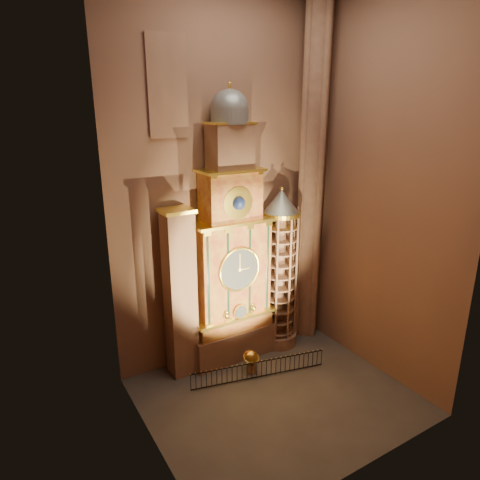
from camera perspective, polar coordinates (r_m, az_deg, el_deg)
floor at (r=25.55m, az=4.82°, el=-20.10°), size 14.00×14.00×0.00m
wall_back at (r=25.76m, az=-2.43°, el=7.25°), size 22.00×0.00×22.00m
wall_left at (r=17.64m, az=-13.03°, el=2.07°), size 0.00×22.00×22.00m
wall_right at (r=25.53m, az=18.40°, el=6.29°), size 0.00×22.00×22.00m
astronomical_clock at (r=26.00m, az=-1.21°, el=-2.51°), size 5.60×2.41×16.70m
portrait_tower at (r=25.20m, az=-7.97°, el=-7.11°), size 1.80×1.60×10.20m
stair_turret at (r=28.10m, az=5.29°, el=-4.11°), size 2.50×2.50×10.80m
gothic_pier at (r=28.38m, az=9.53°, el=7.97°), size 2.04×2.04×22.00m
stained_glass_window at (r=23.93m, az=-9.65°, el=19.49°), size 2.20×0.14×5.20m
celestial_globe at (r=26.90m, az=1.52°, el=-15.66°), size 1.01×0.96×1.44m
iron_railing at (r=26.56m, az=2.58°, el=-16.86°), size 8.08×1.94×1.07m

